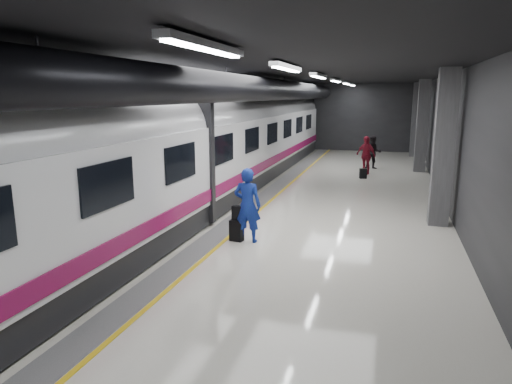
% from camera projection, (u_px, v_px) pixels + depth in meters
% --- Properties ---
extents(ground, '(40.00, 40.00, 0.00)m').
position_uv_depth(ground, '(272.00, 230.00, 12.88)').
color(ground, silver).
rests_on(ground, ground).
extents(platform_hall, '(10.02, 40.02, 4.51)m').
position_uv_depth(platform_hall, '(271.00, 102.00, 13.12)').
color(platform_hall, black).
rests_on(platform_hall, ground).
extents(train, '(3.05, 38.00, 4.05)m').
position_uv_depth(train, '(165.00, 153.00, 13.35)').
color(train, black).
rests_on(train, ground).
extents(traveler_main, '(0.71, 0.47, 1.94)m').
position_uv_depth(traveler_main, '(247.00, 205.00, 11.72)').
color(traveler_main, '#1823B5').
rests_on(traveler_main, ground).
extents(suitcase_main, '(0.37, 0.26, 0.56)m').
position_uv_depth(suitcase_main, '(237.00, 230.00, 11.91)').
color(suitcase_main, black).
rests_on(suitcase_main, ground).
extents(shoulder_bag, '(0.29, 0.16, 0.38)m').
position_uv_depth(shoulder_bag, '(237.00, 213.00, 11.84)').
color(shoulder_bag, black).
rests_on(shoulder_bag, suitcase_main).
extents(traveler_far_a, '(0.95, 0.82, 1.71)m').
position_uv_depth(traveler_far_a, '(373.00, 152.00, 23.46)').
color(traveler_far_a, black).
rests_on(traveler_far_a, ground).
extents(traveler_far_b, '(1.14, 0.98, 1.83)m').
position_uv_depth(traveler_far_b, '(366.00, 155.00, 21.97)').
color(traveler_far_b, maroon).
rests_on(traveler_far_b, ground).
extents(suitcase_far, '(0.35, 0.28, 0.46)m').
position_uv_depth(suitcase_far, '(363.00, 173.00, 20.89)').
color(suitcase_far, black).
rests_on(suitcase_far, ground).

